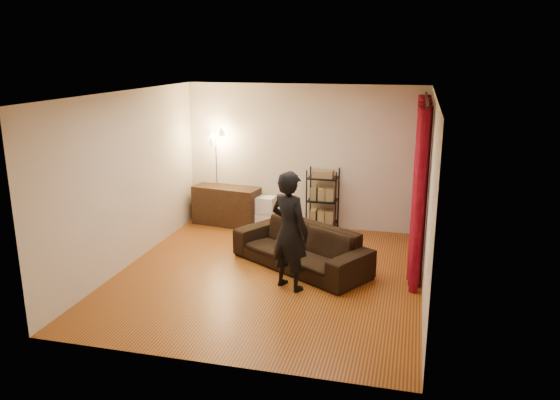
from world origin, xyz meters
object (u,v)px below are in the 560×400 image
(storage_boxes, at_px, (265,212))
(floor_lamp, at_px, (217,178))
(person, at_px, (290,231))
(media_cabinet, at_px, (227,206))
(sofa, at_px, (301,247))
(wire_shelf, at_px, (323,200))

(storage_boxes, height_order, floor_lamp, floor_lamp)
(person, xyz_separation_m, media_cabinet, (-1.85, 2.60, -0.48))
(sofa, bearing_deg, media_cabinet, 167.30)
(media_cabinet, relative_size, wire_shelf, 1.08)
(sofa, relative_size, floor_lamp, 1.23)
(wire_shelf, bearing_deg, person, -89.17)
(wire_shelf, bearing_deg, sofa, -89.48)
(person, xyz_separation_m, floor_lamp, (-2.04, 2.60, 0.06))
(floor_lamp, bearing_deg, wire_shelf, 1.29)
(storage_boxes, xyz_separation_m, wire_shelf, (1.09, 0.08, 0.29))
(media_cabinet, xyz_separation_m, floor_lamp, (-0.19, 0.00, 0.54))
(wire_shelf, relative_size, floor_lamp, 0.65)
(sofa, bearing_deg, person, -58.22)
(storage_boxes, bearing_deg, floor_lamp, 178.04)
(wire_shelf, bearing_deg, storage_boxes, -174.64)
(sofa, xyz_separation_m, storage_boxes, (-1.07, 1.76, -0.02))
(person, height_order, wire_shelf, person)
(storage_boxes, bearing_deg, sofa, -58.72)
(person, xyz_separation_m, wire_shelf, (0.02, 2.65, -0.26))
(media_cabinet, distance_m, storage_boxes, 0.78)
(floor_lamp, bearing_deg, storage_boxes, -1.96)
(media_cabinet, xyz_separation_m, wire_shelf, (1.87, 0.05, 0.22))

